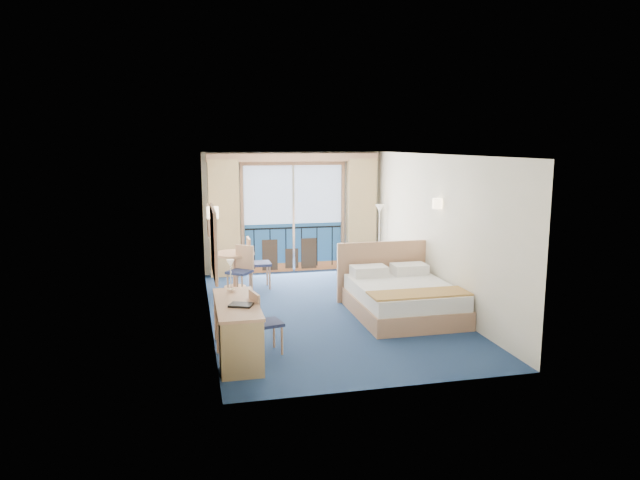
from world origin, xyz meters
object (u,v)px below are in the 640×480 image
at_px(nightstand, 403,278).
at_px(table_chair_b, 242,267).
at_px(bed, 402,297).
at_px(desk_chair, 262,319).
at_px(armchair, 385,269).
at_px(table_chair_a, 255,260).
at_px(floor_lamp, 379,221).
at_px(desk, 240,337).
at_px(round_table, 234,261).

height_order(nightstand, table_chair_b, table_chair_b).
xyz_separation_m(bed, desk_chair, (-2.54, -1.28, 0.19)).
distance_m(bed, armchair, 1.92).
bearing_deg(table_chair_a, armchair, -101.18).
bearing_deg(nightstand, table_chair_b, 170.35).
distance_m(nightstand, floor_lamp, 1.88).
height_order(bed, desk, bed).
bearing_deg(bed, round_table, 136.56).
bearing_deg(round_table, desk, -93.63).
xyz_separation_m(table_chair_a, table_chair_b, (-0.30, -0.40, -0.05)).
distance_m(bed, table_chair_a, 3.27).
height_order(desk_chair, table_chair_b, table_chair_b).
xyz_separation_m(desk_chair, table_chair_a, (0.33, 3.66, 0.08)).
relative_size(desk_chair, round_table, 1.11).
bearing_deg(bed, table_chair_b, 141.65).
distance_m(armchair, round_table, 3.04).
distance_m(bed, table_chair_b, 3.21).
distance_m(bed, nightstand, 1.58).
distance_m(nightstand, armchair, 0.50).
xyz_separation_m(bed, table_chair_b, (-2.52, 1.99, 0.22)).
relative_size(floor_lamp, table_chair_a, 1.50).
bearing_deg(bed, desk_chair, -153.31).
bearing_deg(desk, bed, 31.36).
height_order(desk, desk_chair, desk_chair).
relative_size(table_chair_a, table_chair_b, 1.10).
relative_size(desk, table_chair_a, 1.59).
height_order(floor_lamp, table_chair_b, floor_lamp).
xyz_separation_m(bed, round_table, (-2.62, 2.48, 0.24)).
distance_m(desk_chair, table_chair_a, 3.68).
distance_m(desk, table_chair_b, 3.77).
bearing_deg(armchair, floor_lamp, -132.06).
distance_m(bed, floor_lamp, 3.29).
height_order(armchair, table_chair_b, table_chair_b).
bearing_deg(armchair, table_chair_b, -30.62).
relative_size(bed, nightstand, 3.87).
height_order(armchair, desk, desk).
bearing_deg(desk_chair, nightstand, -61.38).
relative_size(floor_lamp, desk_chair, 1.74).
bearing_deg(armchair, table_chair_a, -39.54).
bearing_deg(floor_lamp, round_table, -169.07).
relative_size(bed, desk_chair, 2.34).
bearing_deg(table_chair_a, round_table, 76.94).
distance_m(floor_lamp, desk, 6.06).
distance_m(round_table, table_chair_a, 0.41).
height_order(nightstand, round_table, round_table).
distance_m(armchair, desk_chair, 4.30).
bearing_deg(table_chair_a, nightstand, -108.46).
bearing_deg(bed, floor_lamp, 78.16).
bearing_deg(floor_lamp, armchair, -103.46).
height_order(desk, table_chair_a, table_chair_a).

